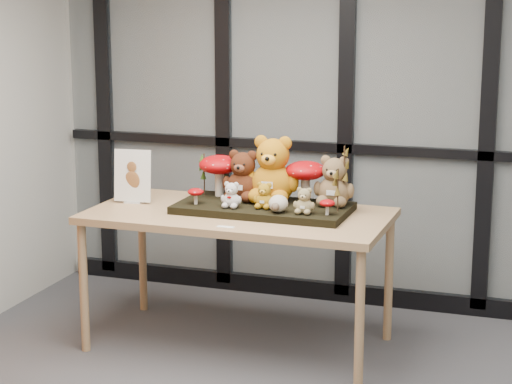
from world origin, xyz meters
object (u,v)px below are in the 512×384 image
(plush_cream_hedgehog, at_px, (278,203))
(mushroom_front_left, at_px, (196,195))
(diorama_tray, at_px, (263,208))
(display_table, at_px, (239,223))
(bear_pooh_yellow, at_px, (273,165))
(bear_white_bow, at_px, (232,193))
(bear_tan_back, at_px, (335,178))
(bear_small_yellow, at_px, (264,194))
(bear_beige_small, at_px, (304,199))
(mushroom_front_right, at_px, (327,206))
(mushroom_back_left, at_px, (219,174))
(bear_brown_medium, at_px, (243,173))
(sign_holder, at_px, (132,178))
(mushroom_back_right, at_px, (305,180))

(plush_cream_hedgehog, bearing_deg, mushroom_front_left, 176.23)
(diorama_tray, bearing_deg, display_table, -153.43)
(bear_pooh_yellow, bearing_deg, bear_white_bow, -125.68)
(diorama_tray, height_order, mushroom_front_left, mushroom_front_left)
(bear_tan_back, distance_m, bear_small_yellow, 0.42)
(diorama_tray, relative_size, plush_cream_hedgehog, 9.17)
(bear_beige_small, height_order, mushroom_front_right, bear_beige_small)
(diorama_tray, distance_m, mushroom_back_left, 0.38)
(bear_small_yellow, distance_m, mushroom_front_right, 0.38)
(mushroom_front_left, relative_size, mushroom_front_right, 1.08)
(bear_small_yellow, height_order, plush_cream_hedgehog, bear_small_yellow)
(bear_brown_medium, height_order, bear_beige_small, bear_brown_medium)
(bear_beige_small, bearing_deg, bear_white_bow, 179.35)
(sign_holder, bearing_deg, bear_pooh_yellow, 2.79)
(bear_small_yellow, bearing_deg, sign_holder, 177.09)
(mushroom_back_right, bearing_deg, plush_cream_hedgehog, -103.25)
(bear_pooh_yellow, distance_m, bear_white_bow, 0.32)
(bear_tan_back, distance_m, bear_white_bow, 0.60)
(bear_brown_medium, xyz_separation_m, bear_white_bow, (0.01, -0.21, -0.08))
(mushroom_front_left, distance_m, sign_holder, 0.45)
(plush_cream_hedgehog, xyz_separation_m, mushroom_front_left, (-0.51, 0.04, -0.00))
(bear_pooh_yellow, xyz_separation_m, bear_white_bow, (-0.17, -0.23, -0.13))
(bear_small_yellow, height_order, sign_holder, sign_holder)
(mushroom_front_right, bearing_deg, bear_tan_back, 95.30)
(diorama_tray, relative_size, bear_pooh_yellow, 2.33)
(bear_tan_back, relative_size, bear_small_yellow, 1.91)
(diorama_tray, height_order, bear_beige_small, bear_beige_small)
(bear_pooh_yellow, height_order, plush_cream_hedgehog, bear_pooh_yellow)
(display_table, xyz_separation_m, sign_holder, (-0.68, 0.03, 0.22))
(mushroom_front_left, bearing_deg, mushroom_front_right, -1.17)
(bear_pooh_yellow, bearing_deg, sign_holder, -169.88)
(bear_white_bow, height_order, bear_beige_small, bear_white_bow)
(bear_pooh_yellow, height_order, bear_white_bow, bear_pooh_yellow)
(plush_cream_hedgehog, bearing_deg, mushroom_back_right, 77.51)
(bear_tan_back, height_order, mushroom_back_right, bear_tan_back)
(bear_beige_small, distance_m, mushroom_front_left, 0.66)
(display_table, bearing_deg, bear_beige_small, -9.74)
(bear_pooh_yellow, xyz_separation_m, bear_beige_small, (0.26, -0.24, -0.13))
(diorama_tray, distance_m, bear_beige_small, 0.33)
(sign_holder, bearing_deg, bear_brown_medium, 3.61)
(bear_white_bow, height_order, sign_holder, sign_holder)
(sign_holder, bearing_deg, diorama_tray, -4.19)
(bear_beige_small, bearing_deg, bear_tan_back, 69.20)
(bear_tan_back, bearing_deg, mushroom_front_left, -161.72)
(bear_brown_medium, xyz_separation_m, mushroom_front_left, (-0.22, -0.20, -0.11))
(bear_tan_back, relative_size, mushroom_front_left, 3.06)
(sign_holder, bearing_deg, mushroom_back_right, 3.28)
(display_table, relative_size, diorama_tray, 1.75)
(bear_pooh_yellow, distance_m, bear_beige_small, 0.38)
(diorama_tray, xyz_separation_m, bear_brown_medium, (-0.15, 0.08, 0.18))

